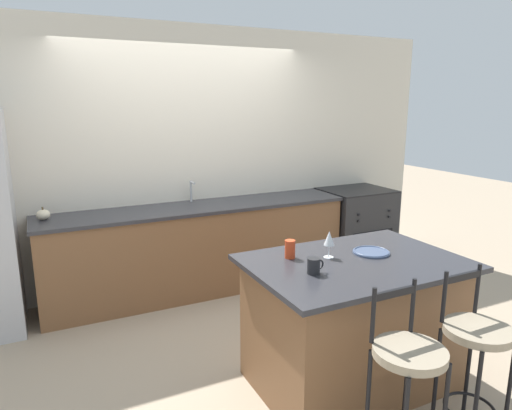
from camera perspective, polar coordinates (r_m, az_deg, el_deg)
name	(u,v)px	position (r m, az deg, el deg)	size (l,w,h in m)	color
ground_plane	(213,302)	(4.62, -5.45, -12.04)	(18.00, 18.00, 0.00)	tan
wall_back	(187,159)	(4.88, -8.63, 5.75)	(6.00, 0.07, 2.70)	beige
back_counter	(199,248)	(4.78, -7.13, -5.35)	(3.12, 0.66, 0.91)	brown
sink_faucet	(191,189)	(4.81, -8.08, 2.02)	(0.02, 0.13, 0.22)	#ADAFB5
kitchen_island	(352,322)	(3.31, 11.97, -14.11)	(1.43, 0.98, 0.90)	brown
oven_range	(355,226)	(5.66, 12.22, -2.64)	(0.79, 0.69, 0.92)	#28282B
bar_stool_near	(407,373)	(2.60, 18.34, -19.28)	(0.37, 0.37, 1.02)	black
bar_stool_far	(475,349)	(2.95, 25.67, -15.96)	(0.37, 0.37, 1.02)	black
dinner_plate	(371,252)	(3.30, 14.21, -5.70)	(0.26, 0.26, 0.02)	#425170
wine_glass	(329,239)	(3.12, 9.13, -4.21)	(0.07, 0.07, 0.19)	white
coffee_mug	(314,266)	(2.85, 7.26, -7.55)	(0.11, 0.08, 0.10)	#232326
tumbler_cup	(290,249)	(3.10, 4.27, -5.52)	(0.07, 0.07, 0.12)	red
pumpkin_decoration	(43,215)	(4.47, -25.06, -1.10)	(0.12, 0.12, 0.12)	beige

